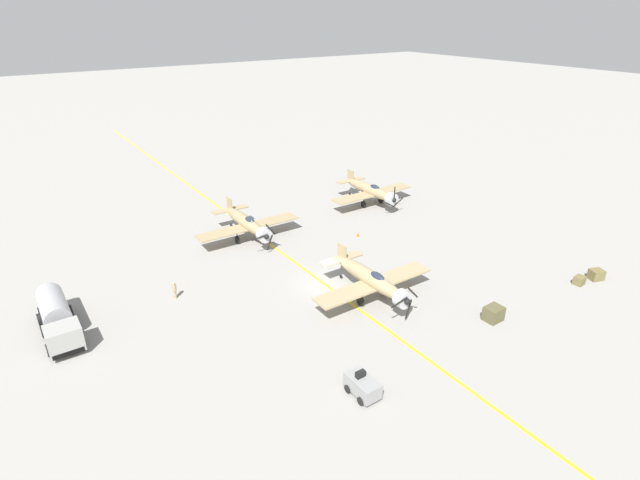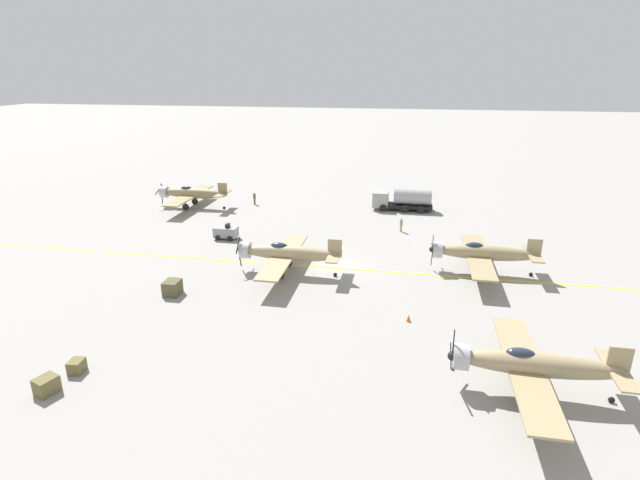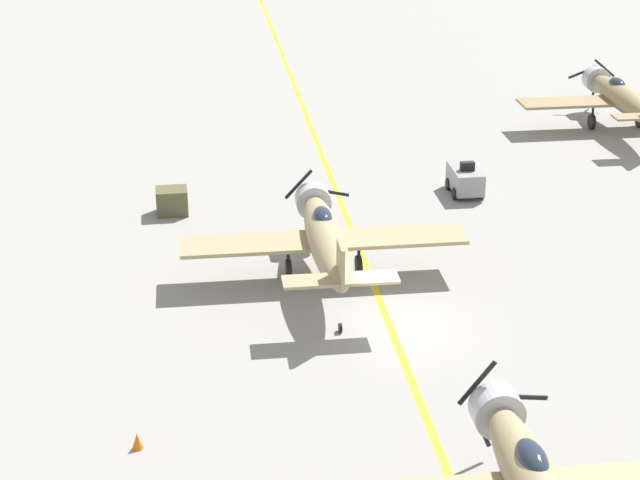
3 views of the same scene
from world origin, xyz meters
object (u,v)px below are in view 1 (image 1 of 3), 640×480
airplane_mid_center (372,279)px  supply_crate_mid_lane (493,314)px  fuel_tanker (57,319)px  traffic_cone (358,234)px  airplane_near_left (371,190)px  supply_crate_outboard (596,275)px  supply_crate_by_tanker (579,280)px  tow_tractor (362,385)px  airplane_near_center (247,223)px  ground_crew_inspecting (175,290)px

airplane_mid_center → supply_crate_mid_lane: 10.68m
fuel_tanker → traffic_cone: (-31.76, -1.50, -1.24)m
airplane_mid_center → traffic_cone: (-7.49, -11.40, -1.74)m
traffic_cone → airplane_near_left: bearing=-137.3°
airplane_near_left → supply_crate_mid_lane: size_ratio=7.92×
airplane_near_left → supply_crate_outboard: bearing=87.6°
supply_crate_by_tanker → supply_crate_outboard: supply_crate_outboard is taller
tow_tractor → traffic_cone: tow_tractor is taller
airplane_near_left → supply_crate_outboard: (-5.16, 28.11, -1.50)m
airplane_near_left → supply_crate_outboard: airplane_near_left is taller
supply_crate_by_tanker → supply_crate_outboard: 2.29m
supply_crate_outboard → supply_crate_by_tanker: bearing=-9.4°
fuel_tanker → traffic_cone: size_ratio=14.55×
airplane_near_center → fuel_tanker: airplane_near_center is taller
airplane_near_left → airplane_near_center: airplane_near_left is taller
airplane_near_left → traffic_cone: 10.69m
supply_crate_outboard → fuel_tanker: bearing=-23.5°
supply_crate_outboard → ground_crew_inspecting: bearing=-29.3°
airplane_mid_center → ground_crew_inspecting: bearing=-36.3°
airplane_mid_center → tow_tractor: (8.42, 9.26, -1.22)m
supply_crate_mid_lane → supply_crate_outboard: 14.08m
supply_crate_mid_lane → traffic_cone: supply_crate_mid_lane is taller
fuel_tanker → supply_crate_mid_lane: bearing=149.1°
airplane_mid_center → supply_crate_outboard: size_ratio=9.72×
fuel_tanker → supply_crate_outboard: bearing=156.5°
airplane_near_left → airplane_near_center: bearing=-10.6°
airplane_near_center → fuel_tanker: size_ratio=1.50×
airplane_near_left → tow_tractor: size_ratio=4.62×
traffic_cone → supply_crate_by_tanker: bearing=117.4°
airplane_mid_center → tow_tractor: airplane_mid_center is taller
airplane_near_left → airplane_near_center: 18.67m
ground_crew_inspecting → supply_crate_by_tanker: 38.08m
airplane_mid_center → fuel_tanker: airplane_mid_center is taller
supply_crate_by_tanker → airplane_mid_center: bearing=-26.9°
airplane_near_left → fuel_tanker: 40.46m
airplane_near_left → airplane_near_center: size_ratio=1.00×
airplane_near_left → supply_crate_by_tanker: bearing=83.2°
airplane_mid_center → supply_crate_mid_lane: (-6.37, 8.46, -1.38)m
airplane_near_left → traffic_cone: airplane_near_left is taller
tow_tractor → ground_crew_inspecting: bearing=-72.1°
airplane_near_center → airplane_near_left: bearing=-174.0°
airplane_near_left → supply_crate_mid_lane: (8.88, 27.01, -1.38)m
ground_crew_inspecting → supply_crate_outboard: size_ratio=1.35×
traffic_cone → airplane_mid_center: bearing=56.7°
supply_crate_mid_lane → airplane_near_center: bearing=-69.6°
airplane_near_center → traffic_cone: (-10.90, 6.45, -1.74)m
supply_crate_by_tanker → supply_crate_outboard: bearing=170.6°
airplane_near_center → airplane_mid_center: size_ratio=1.00×
fuel_tanker → supply_crate_mid_lane: 35.73m
airplane_near_left → ground_crew_inspecting: size_ratio=7.21×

